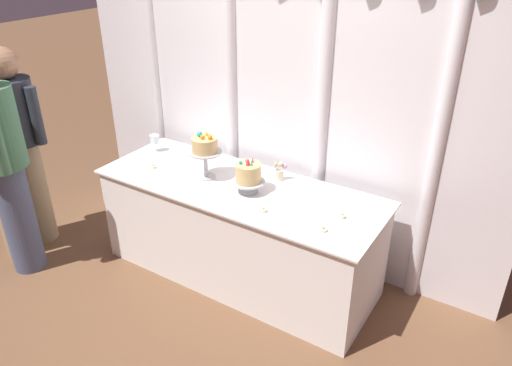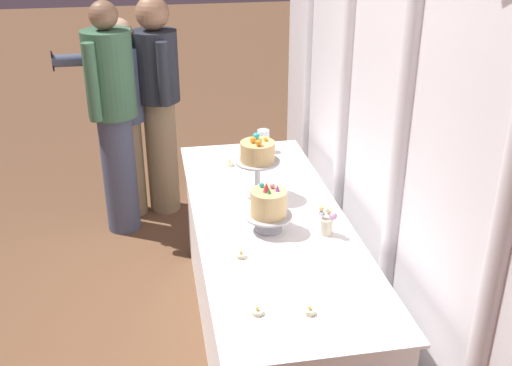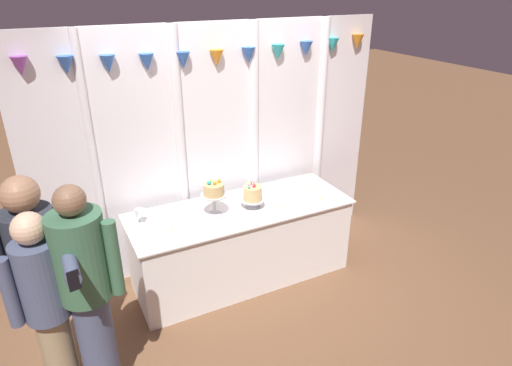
# 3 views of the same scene
# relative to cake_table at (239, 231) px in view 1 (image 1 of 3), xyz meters

# --- Properties ---
(ground_plane) EXTENTS (24.00, 24.00, 0.00)m
(ground_plane) POSITION_rel_cake_table_xyz_m (0.00, -0.10, -0.39)
(ground_plane) COLOR brown
(draped_curtain) EXTENTS (3.59, 0.15, 2.41)m
(draped_curtain) POSITION_rel_cake_table_xyz_m (0.02, 0.51, 0.87)
(draped_curtain) COLOR white
(draped_curtain) RESTS_ON ground_plane
(cake_table) EXTENTS (2.12, 0.77, 0.78)m
(cake_table) POSITION_rel_cake_table_xyz_m (0.00, 0.00, 0.00)
(cake_table) COLOR white
(cake_table) RESTS_ON ground_plane
(cake_display_nearleft) EXTENTS (0.24, 0.24, 0.35)m
(cake_display_nearleft) POSITION_rel_cake_table_xyz_m (-0.27, -0.02, 0.63)
(cake_display_nearleft) COLOR #B2B2B7
(cake_display_nearleft) RESTS_ON cake_table
(cake_display_nearright) EXTENTS (0.23, 0.23, 0.26)m
(cake_display_nearright) POSITION_rel_cake_table_xyz_m (0.11, -0.03, 0.52)
(cake_display_nearright) COLOR #B2B2B7
(cake_display_nearright) RESTS_ON cake_table
(wine_glass) EXTENTS (0.08, 0.08, 0.14)m
(wine_glass) POSITION_rel_cake_table_xyz_m (-0.91, 0.14, 0.49)
(wine_glass) COLOR silver
(wine_glass) RESTS_ON cake_table
(flower_vase) EXTENTS (0.08, 0.08, 0.16)m
(flower_vase) POSITION_rel_cake_table_xyz_m (0.21, 0.24, 0.46)
(flower_vase) COLOR beige
(flower_vase) RESTS_ON cake_table
(tealight_far_left) EXTENTS (0.05, 0.05, 0.04)m
(tealight_far_left) POSITION_rel_cake_table_xyz_m (-0.71, -0.11, 0.40)
(tealight_far_left) COLOR beige
(tealight_far_left) RESTS_ON cake_table
(tealight_near_left) EXTENTS (0.05, 0.05, 0.04)m
(tealight_near_left) POSITION_rel_cake_table_xyz_m (0.34, -0.21, 0.40)
(tealight_near_left) COLOR beige
(tealight_near_left) RESTS_ON cake_table
(tealight_near_right) EXTENTS (0.05, 0.05, 0.03)m
(tealight_near_right) POSITION_rel_cake_table_xyz_m (0.76, -0.21, 0.40)
(tealight_near_right) COLOR beige
(tealight_near_right) RESTS_ON cake_table
(tealight_far_right) EXTENTS (0.04, 0.04, 0.04)m
(tealight_far_right) POSITION_rel_cake_table_xyz_m (0.80, -0.00, 0.40)
(tealight_far_right) COLOR beige
(tealight_far_right) RESTS_ON cake_table
(guest_man_dark_suit) EXTENTS (0.49, 0.39, 1.65)m
(guest_man_dark_suit) POSITION_rel_cake_table_xyz_m (-1.74, -0.50, 0.52)
(guest_man_dark_suit) COLOR #9E8966
(guest_man_dark_suit) RESTS_ON ground_plane
(guest_man_pink_jacket) EXTENTS (0.46, 0.46, 1.67)m
(guest_man_pink_jacket) POSITION_rel_cake_table_xyz_m (-1.48, -0.82, 0.52)
(guest_man_pink_jacket) COLOR #4C5675
(guest_man_pink_jacket) RESTS_ON ground_plane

